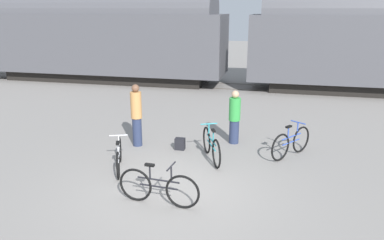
{
  "coord_description": "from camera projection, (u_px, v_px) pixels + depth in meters",
  "views": [
    {
      "loc": [
        2.17,
        -7.34,
        3.92
      ],
      "look_at": [
        0.01,
        1.81,
        1.1
      ],
      "focal_mm": 35.0,
      "sensor_mm": 36.0,
      "label": 1
    }
  ],
  "objects": [
    {
      "name": "ground_plane",
      "position": [
        173.0,
        189.0,
        8.45
      ],
      "size": [
        80.0,
        80.0,
        0.0
      ],
      "primitive_type": "plane",
      "color": "gray"
    },
    {
      "name": "freight_train",
      "position": [
        238.0,
        35.0,
        18.69
      ],
      "size": [
        57.04,
        3.08,
        5.09
      ],
      "color": "black",
      "rests_on": "ground_plane"
    },
    {
      "name": "rail_near",
      "position": [
        234.0,
        89.0,
        18.78
      ],
      "size": [
        69.04,
        0.07,
        0.01
      ],
      "primitive_type": "cube",
      "color": "#4C4238",
      "rests_on": "ground_plane"
    },
    {
      "name": "rail_far",
      "position": [
        237.0,
        84.0,
        20.12
      ],
      "size": [
        69.04,
        0.07,
        0.01
      ],
      "primitive_type": "cube",
      "color": "#4C4238",
      "rests_on": "ground_plane"
    },
    {
      "name": "bicycle_silver",
      "position": [
        119.0,
        156.0,
        9.38
      ],
      "size": [
        0.68,
        1.62,
        0.82
      ],
      "color": "black",
      "rests_on": "ground_plane"
    },
    {
      "name": "bicycle_blue",
      "position": [
        291.0,
        143.0,
        10.2
      ],
      "size": [
        1.04,
        1.41,
        0.94
      ],
      "color": "black",
      "rests_on": "ground_plane"
    },
    {
      "name": "bicycle_black",
      "position": [
        159.0,
        187.0,
        7.68
      ],
      "size": [
        1.78,
        0.46,
        0.91
      ],
      "color": "black",
      "rests_on": "ground_plane"
    },
    {
      "name": "bicycle_teal",
      "position": [
        211.0,
        146.0,
        9.97
      ],
      "size": [
        0.8,
        1.66,
        0.94
      ],
      "color": "black",
      "rests_on": "ground_plane"
    },
    {
      "name": "person_in_green",
      "position": [
        235.0,
        117.0,
        11.11
      ],
      "size": [
        0.34,
        0.34,
        1.62
      ],
      "rotation": [
        0.0,
        0.0,
        2.26
      ],
      "color": "#283351",
      "rests_on": "ground_plane"
    },
    {
      "name": "person_in_tan",
      "position": [
        137.0,
        115.0,
        10.86
      ],
      "size": [
        0.32,
        0.32,
        1.85
      ],
      "rotation": [
        0.0,
        0.0,
        1.52
      ],
      "color": "#283351",
      "rests_on": "ground_plane"
    },
    {
      "name": "backpack",
      "position": [
        180.0,
        144.0,
        10.76
      ],
      "size": [
        0.28,
        0.2,
        0.34
      ],
      "color": "black",
      "rests_on": "ground_plane"
    }
  ]
}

